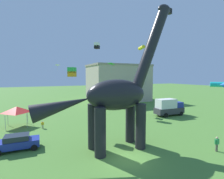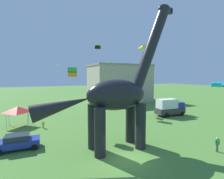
# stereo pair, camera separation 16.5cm
# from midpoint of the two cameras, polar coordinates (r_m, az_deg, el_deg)

# --- Properties ---
(ground_plane) EXTENTS (240.00, 240.00, 0.00)m
(ground_plane) POSITION_cam_midpoint_polar(r_m,az_deg,el_deg) (16.61, 4.60, -22.32)
(ground_plane) COLOR #4C7F33
(dinosaur_sculpture) EXTENTS (14.81, 3.14, 15.48)m
(dinosaur_sculpture) POSITION_cam_midpoint_polar(r_m,az_deg,el_deg) (17.33, 1.15, -1.78)
(dinosaur_sculpture) COLOR black
(dinosaur_sculpture) RESTS_ON ground_plane
(parked_sedan_left) EXTENTS (4.26, 2.02, 1.55)m
(parked_sedan_left) POSITION_cam_midpoint_polar(r_m,az_deg,el_deg) (20.54, -29.36, -15.09)
(parked_sedan_left) COLOR navy
(parked_sedan_left) RESTS_ON ground_plane
(parked_box_truck) EXTENTS (5.71, 2.41, 3.20)m
(parked_box_truck) POSITION_cam_midpoint_polar(r_m,az_deg,el_deg) (34.25, 18.29, -5.55)
(parked_box_truck) COLOR #38383D
(parked_box_truck) RESTS_ON ground_plane
(person_near_flyer) EXTENTS (0.39, 0.17, 1.03)m
(person_near_flyer) POSITION_cam_midpoint_polar(r_m,az_deg,el_deg) (26.94, -22.36, -10.61)
(person_near_flyer) COLOR #6B6056
(person_near_flyer) RESTS_ON ground_plane
(person_vendor_side) EXTENTS (0.55, 0.24, 1.47)m
(person_vendor_side) POSITION_cam_midpoint_polar(r_m,az_deg,el_deg) (20.58, 31.43, -14.88)
(person_vendor_side) COLOR #6B6056
(person_vendor_side) RESTS_ON ground_plane
(festival_canopy_tent) EXTENTS (3.15, 3.15, 3.00)m
(festival_canopy_tent) POSITION_cam_midpoint_polar(r_m,az_deg,el_deg) (29.10, -29.38, -5.87)
(festival_canopy_tent) COLOR #B2B2B7
(festival_canopy_tent) RESTS_ON ground_plane
(kite_far_left) EXTENTS (1.34, 1.71, 1.99)m
(kite_far_left) POSITION_cam_midpoint_polar(r_m,az_deg,el_deg) (36.78, -0.39, 8.59)
(kite_far_left) COLOR green
(kite_drifting) EXTENTS (0.89, 0.79, 0.91)m
(kite_drifting) POSITION_cam_midpoint_polar(r_m,az_deg,el_deg) (30.98, -17.91, 7.78)
(kite_drifting) COLOR white
(kite_far_right) EXTENTS (1.33, 1.33, 1.35)m
(kite_far_right) POSITION_cam_midpoint_polar(r_m,az_deg,el_deg) (37.84, -5.19, 14.39)
(kite_far_right) COLOR white
(kite_near_low) EXTENTS (3.12, 3.03, 0.88)m
(kite_near_low) POSITION_cam_midpoint_polar(r_m,az_deg,el_deg) (32.80, 32.48, 1.39)
(kite_near_low) COLOR #19B2B7
(kite_mid_center) EXTENTS (0.61, 0.61, 0.73)m
(kite_mid_center) POSITION_cam_midpoint_polar(r_m,az_deg,el_deg) (27.03, 18.47, 23.51)
(kite_mid_center) COLOR black
(kite_high_left) EXTENTS (1.71, 1.83, 0.52)m
(kite_high_left) POSITION_cam_midpoint_polar(r_m,az_deg,el_deg) (26.26, 10.09, 13.60)
(kite_high_left) COLOR yellow
(kite_apex) EXTENTS (1.26, 1.26, 1.27)m
(kite_apex) POSITION_cam_midpoint_polar(r_m,az_deg,el_deg) (23.87, -13.43, 5.69)
(kite_apex) COLOR green
(background_building_block) EXTENTS (17.35, 11.89, 10.92)m
(background_building_block) POSITION_cam_midpoint_polar(r_m,az_deg,el_deg) (52.06, 2.00, 2.28)
(background_building_block) COLOR #B7A893
(background_building_block) RESTS_ON ground_plane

